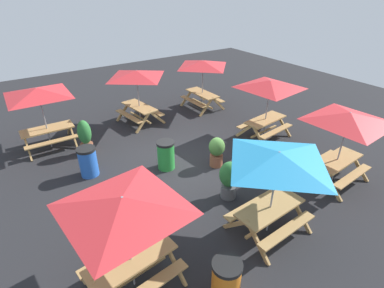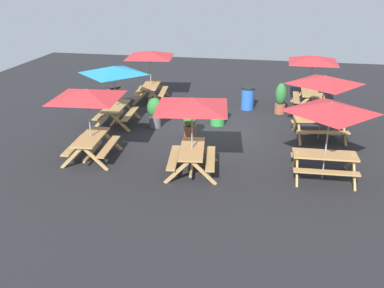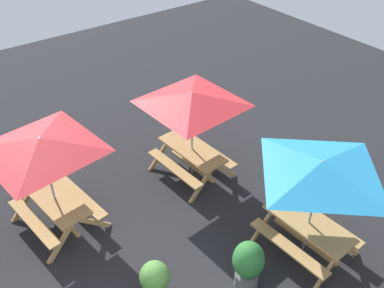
% 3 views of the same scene
% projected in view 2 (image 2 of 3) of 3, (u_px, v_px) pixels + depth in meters
% --- Properties ---
extents(ground_plane, '(27.77, 27.77, 0.00)m').
position_uv_depth(ground_plane, '(214.00, 129.00, 16.28)').
color(ground_plane, '#232326').
rests_on(ground_plane, ground).
extents(picnic_table_0, '(2.82, 2.82, 2.34)m').
position_uv_depth(picnic_table_0, '(87.00, 99.00, 13.01)').
color(picnic_table_0, tan).
rests_on(picnic_table_0, ground).
extents(picnic_table_1, '(2.81, 2.81, 2.34)m').
position_uv_depth(picnic_table_1, '(192.00, 109.00, 12.12)').
color(picnic_table_1, tan).
rests_on(picnic_table_1, ground).
extents(picnic_table_2, '(2.28, 2.28, 2.34)m').
position_uv_depth(picnic_table_2, '(324.00, 85.00, 14.64)').
color(picnic_table_2, tan).
rests_on(picnic_table_2, ground).
extents(picnic_table_3, '(2.81, 2.81, 2.34)m').
position_uv_depth(picnic_table_3, '(150.00, 58.00, 19.09)').
color(picnic_table_3, tan).
rests_on(picnic_table_3, ground).
extents(picnic_table_4, '(2.07, 2.07, 2.34)m').
position_uv_depth(picnic_table_4, '(330.00, 113.00, 11.74)').
color(picnic_table_4, tan).
rests_on(picnic_table_4, ground).
extents(picnic_table_5, '(2.11, 2.11, 2.34)m').
position_uv_depth(picnic_table_5, '(114.00, 74.00, 16.07)').
color(picnic_table_5, tan).
rests_on(picnic_table_5, ground).
extents(picnic_table_6, '(2.83, 2.83, 2.34)m').
position_uv_depth(picnic_table_6, '(313.00, 63.00, 18.05)').
color(picnic_table_6, tan).
rests_on(picnic_table_6, ground).
extents(trash_bin_green, '(0.59, 0.59, 0.98)m').
position_uv_depth(trash_bin_green, '(218.00, 112.00, 16.60)').
color(trash_bin_green, green).
rests_on(trash_bin_green, ground).
extents(trash_bin_blue, '(0.59, 0.59, 0.98)m').
position_uv_depth(trash_bin_blue, '(248.00, 98.00, 18.47)').
color(trash_bin_blue, blue).
rests_on(trash_bin_blue, ground).
extents(trash_bin_orange, '(0.59, 0.59, 0.98)m').
position_uv_depth(trash_bin_orange, '(114.00, 97.00, 18.63)').
color(trash_bin_orange, orange).
rests_on(trash_bin_orange, ground).
extents(potted_plant_0, '(0.53, 0.53, 1.04)m').
position_uv_depth(potted_plant_0, '(190.00, 122.00, 15.38)').
color(potted_plant_0, '#935138').
rests_on(potted_plant_0, ground).
extents(potted_plant_1, '(0.46, 0.46, 1.30)m').
position_uv_depth(potted_plant_1, '(281.00, 98.00, 17.86)').
color(potted_plant_1, '#935138').
rests_on(potted_plant_1, ground).
extents(potted_plant_2, '(0.58, 0.58, 1.16)m').
position_uv_depth(potted_plant_2, '(155.00, 111.00, 16.27)').
color(potted_plant_2, '#59595B').
rests_on(potted_plant_2, ground).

